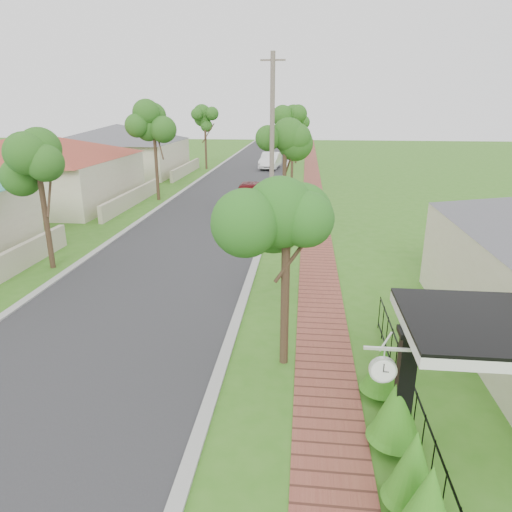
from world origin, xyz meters
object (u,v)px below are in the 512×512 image
at_px(near_tree, 287,213).
at_px(porch_post, 403,397).
at_px(utility_pole, 272,144).
at_px(station_clock, 383,368).
at_px(parked_car_white, 270,161).
at_px(parked_car_red, 250,195).

bearing_deg(near_tree, porch_post, -50.20).
relative_size(near_tree, utility_pole, 0.57).
distance_m(porch_post, utility_pole, 16.58).
xyz_separation_m(porch_post, station_clock, (-0.50, -0.40, 0.83)).
height_order(parked_car_white, utility_pole, utility_pole).
bearing_deg(utility_pole, station_clock, -79.01).
distance_m(porch_post, parked_car_red, 21.79).
height_order(utility_pole, station_clock, utility_pole).
bearing_deg(utility_pole, porch_post, -77.02).
relative_size(parked_car_red, utility_pole, 0.56).
distance_m(utility_pole, station_clock, 16.72).
bearing_deg(porch_post, utility_pole, 102.98).
xyz_separation_m(parked_car_red, near_tree, (3.08, -18.28, 3.10)).
bearing_deg(parked_car_white, utility_pole, -80.74).
bearing_deg(utility_pole, near_tree, -84.29).
relative_size(parked_car_white, station_clock, 6.09).
bearing_deg(station_clock, porch_post, 38.82).
relative_size(parked_car_red, parked_car_white, 0.99).
bearing_deg(parked_car_white, near_tree, -80.31).
bearing_deg(porch_post, near_tree, 129.80).
distance_m(parked_car_white, utility_pole, 24.58).
relative_size(parked_car_red, station_clock, 6.04).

